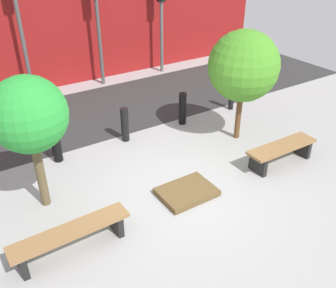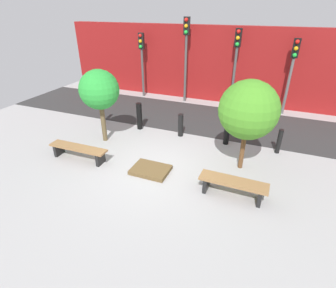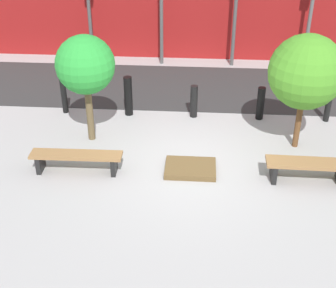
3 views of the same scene
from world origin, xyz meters
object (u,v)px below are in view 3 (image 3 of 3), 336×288
tree_behind_right_bench (306,72)px  bollard_far_right (328,106)px  bollard_center (194,101)px  bollard_far_left (64,95)px  bollard_left (128,96)px  bollard_right (261,103)px  planter_bed (190,168)px  tree_behind_left_bench (85,65)px  bench_right (308,167)px  bench_left (76,158)px

tree_behind_right_bench → bollard_far_right: size_ratio=3.17×
bollard_center → bollard_far_right: (3.49, 0.00, -0.01)m
bollard_far_left → bollard_left: 1.75m
bollard_far_left → bollard_right: 5.24m
bollard_far_left → bollard_far_right: bollard_far_left is taller
bollard_right → planter_bed: bearing=-123.2°
tree_behind_left_bench → bollard_far_left: bearing=126.3°
bollard_far_right → tree_behind_right_bench: bearing=-126.3°
bench_right → bollard_far_right: bearing=71.2°
bollard_far_left → bollard_far_right: (6.98, 0.00, -0.07)m
tree_behind_left_bench → bollard_left: bearing=62.9°
bollard_far_right → bollard_right: bearing=180.0°
bench_left → bollard_far_right: 6.61m
bench_right → tree_behind_left_bench: tree_behind_left_bench is taller
tree_behind_left_bench → bollard_right: tree_behind_left_bench is taller
tree_behind_left_bench → tree_behind_right_bench: size_ratio=0.95×
bollard_far_left → bollard_right: bollard_far_left is taller
planter_bed → tree_behind_left_bench: 3.32m
bench_left → tree_behind_left_bench: tree_behind_left_bench is taller
bollard_center → tree_behind_right_bench: bearing=-29.6°
bench_right → planter_bed: size_ratio=1.59×
tree_behind_left_bench → tree_behind_right_bench: tree_behind_right_bench is taller
bollard_center → bollard_right: bollard_right is taller
bench_left → bollard_far_left: bearing=108.8°
bollard_right → bollard_far_right: bearing=0.0°
tree_behind_left_bench → bench_left: bearing=-90.0°
bench_left → planter_bed: (2.46, 0.20, -0.27)m
bench_right → bollard_far_right: bollard_far_right is taller
bollard_center → bollard_right: size_ratio=1.00×
bench_right → bollard_far_left: bollard_far_left is taller
bench_left → tree_behind_left_bench: size_ratio=0.77×
bollard_left → bollard_far_right: 5.24m
planter_bed → bollard_left: (-1.75, 2.66, 0.48)m
bench_left → bollard_far_left: bollard_far_left is taller
bollard_center → bollard_right: bearing=0.0°
tree_behind_right_bench → bollard_left: tree_behind_right_bench is taller
bollard_right → bollard_left: bearing=180.0°
tree_behind_left_bench → bollard_center: tree_behind_left_bench is taller
planter_bed → bollard_far_left: size_ratio=1.12×
bollard_left → bollard_right: size_ratio=1.22×
planter_bed → bollard_center: 2.69m
planter_bed → bollard_far_right: (3.49, 2.66, 0.37)m
bench_right → bollard_right: (-0.72, 2.86, 0.11)m
bench_left → planter_bed: size_ratio=1.79×
tree_behind_right_bench → bollard_right: (-0.72, 1.40, -1.44)m
bollard_center → tree_behind_left_bench: bearing=-150.4°
bench_right → bollard_left: 5.10m
bench_right → bollard_left: bollard_left is taller
bollard_center → bollard_far_right: bearing=0.0°
bollard_far_left → bollard_center: size_ratio=1.13×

